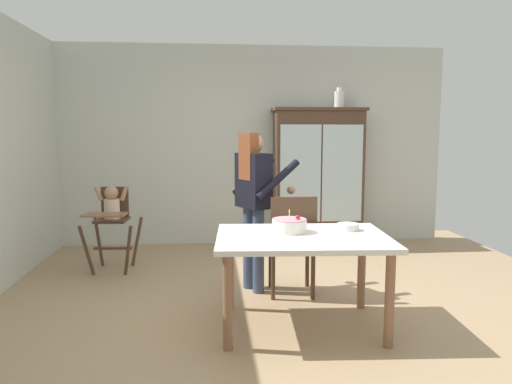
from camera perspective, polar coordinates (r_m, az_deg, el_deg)
ground_plane at (r=4.32m, az=2.80°, el=-13.77°), size 6.24×6.24×0.00m
wall_back at (r=6.65m, az=-0.38°, el=5.51°), size 5.32×0.06×2.70m
china_cabinet at (r=6.55m, az=7.34°, el=1.78°), size 1.23×0.48×1.86m
ceramic_vase at (r=6.60m, az=9.85°, el=10.82°), size 0.13×0.13×0.27m
high_chair_with_toddler at (r=5.54m, az=-16.74°, el=-2.36°), size 0.61×0.71×0.95m
adult_person at (r=4.60m, az=-0.23°, el=-0.00°), size 0.66×0.65×1.53m
dining_table at (r=3.80m, az=5.52°, el=-6.58°), size 1.39×1.05×0.74m
birthday_cake at (r=3.88m, az=3.97°, el=-3.97°), size 0.28×0.28×0.19m
serving_bowl at (r=4.02m, az=10.87°, el=-4.08°), size 0.18×0.18×0.05m
dining_chair_far_side at (r=4.50m, az=4.34°, el=-5.53°), size 0.46×0.46×0.96m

